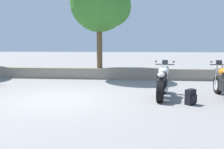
% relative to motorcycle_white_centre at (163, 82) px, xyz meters
% --- Properties ---
extents(ground_plane, '(120.00, 120.00, 0.00)m').
position_rel_motorcycle_white_centre_xyz_m(ground_plane, '(-3.26, -0.59, -0.49)').
color(ground_plane, gray).
extents(stone_wall, '(36.00, 0.80, 0.55)m').
position_rel_motorcycle_white_centre_xyz_m(stone_wall, '(-3.26, 4.21, -0.21)').
color(stone_wall, gray).
rests_on(stone_wall, ground).
extents(motorcycle_white_centre, '(0.76, 2.05, 1.18)m').
position_rel_motorcycle_white_centre_xyz_m(motorcycle_white_centre, '(0.00, 0.00, 0.00)').
color(motorcycle_white_centre, black).
rests_on(motorcycle_white_centre, ground).
extents(rider_backpack, '(0.35, 0.35, 0.47)m').
position_rel_motorcycle_white_centre_xyz_m(rider_backpack, '(0.68, -0.93, -0.24)').
color(rider_backpack, black).
rests_on(rider_backpack, ground).
extents(leafy_tree_mid_left, '(3.06, 2.91, 4.73)m').
position_rel_motorcycle_white_centre_xyz_m(leafy_tree_mid_left, '(-2.58, 4.00, 3.26)').
color(leafy_tree_mid_left, brown).
rests_on(leafy_tree_mid_left, stone_wall).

